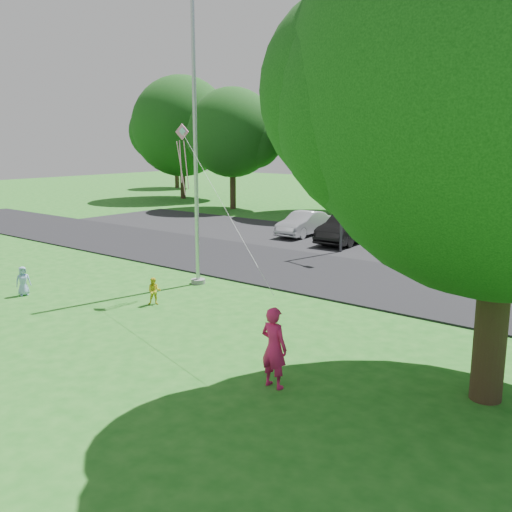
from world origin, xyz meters
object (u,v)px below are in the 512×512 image
Objects in this scene: woman at (274,347)px; flagpole at (196,165)px; trash_can at (441,265)px; child_yellow at (154,291)px; kite at (185,150)px; big_tree at (504,88)px; child_blue at (23,281)px; street_lamp at (347,175)px.

flagpole is at bearing -33.46° from woman.
flagpole reaches higher than trash_can.
kite is at bearing 45.22° from child_yellow.
big_tree is 10.41× the size of child_blue.
woman is 1.77× the size of child_blue.
street_lamp is 6.84× the size of child_yellow.
big_tree is (4.41, -9.40, 5.43)m from trash_can.
trash_can is at bearing -24.85° from child_blue.
big_tree is at bearing -147.07° from woman.
woman reaches higher than child_blue.
street_lamp is at bearing 77.67° from kite.
big_tree is at bearing -33.18° from street_lamp.
child_blue is 6.85m from kite.
kite reaches higher than child_yellow.
street_lamp reaches higher than kite.
child_yellow is at bearing -76.58° from street_lamp.
street_lamp is 14.68m from woman.
kite is (-0.48, -9.28, 1.18)m from street_lamp.
flagpole is 6.86m from child_blue.
trash_can is 11.72m from big_tree.
big_tree reaches higher than child_yellow.
woman reaches higher than trash_can.
child_blue is at bearing -125.63° from flagpole.
flagpole reaches higher than child_blue.
trash_can reaches higher than child_yellow.
child_yellow is 0.88× the size of child_blue.
flagpole is 10.45× the size of trash_can.
flagpole is at bearing -83.24° from street_lamp.
child_yellow is at bearing -102.12° from kite.
street_lamp is at bearing 45.04° from child_yellow.
flagpole is at bearing 163.77° from big_tree.
street_lamp is 6.11× the size of trash_can.
child_blue is at bearing 163.23° from child_yellow.
big_tree reaches higher than trash_can.
big_tree is at bearing -64.87° from trash_can.
street_lamp is (1.34, 7.93, -0.65)m from flagpole.
woman is at bearing -85.45° from trash_can.
child_yellow is (-9.99, 0.40, -5.49)m from big_tree.
child_blue is (-14.16, -1.57, -5.43)m from big_tree.
child_blue is at bearing -150.92° from kite.
big_tree is 1.45× the size of kite.
trash_can is 11.53m from woman.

